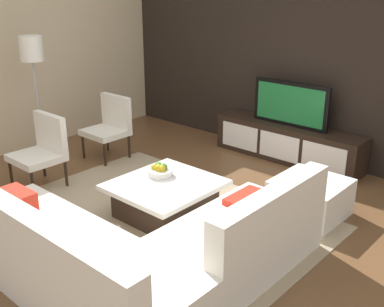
{
  "coord_description": "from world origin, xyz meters",
  "views": [
    {
      "loc": [
        3.09,
        -3.06,
        2.38
      ],
      "look_at": [
        -0.21,
        0.64,
        0.53
      ],
      "focal_mm": 43.87,
      "sensor_mm": 36.0,
      "label": 1
    }
  ],
  "objects_px": {
    "media_console": "(287,143)",
    "sectional_couch": "(135,250)",
    "fruit_bowl": "(160,171)",
    "accent_chair_near": "(43,147)",
    "coffee_table": "(166,198)",
    "ottoman": "(310,198)",
    "floor_lamp": "(32,58)",
    "accent_chair_far": "(110,123)",
    "television": "(290,104)"
  },
  "relations": [
    {
      "from": "coffee_table",
      "to": "accent_chair_far",
      "type": "distance_m",
      "value": 2.0
    },
    {
      "from": "coffee_table",
      "to": "accent_chair_far",
      "type": "bearing_deg",
      "value": 157.54
    },
    {
      "from": "ottoman",
      "to": "accent_chair_far",
      "type": "bearing_deg",
      "value": -174.71
    },
    {
      "from": "coffee_table",
      "to": "accent_chair_far",
      "type": "height_order",
      "value": "accent_chair_far"
    },
    {
      "from": "media_console",
      "to": "floor_lamp",
      "type": "distance_m",
      "value": 3.58
    },
    {
      "from": "accent_chair_near",
      "to": "ottoman",
      "type": "distance_m",
      "value": 3.16
    },
    {
      "from": "media_console",
      "to": "sectional_couch",
      "type": "distance_m",
      "value": 3.32
    },
    {
      "from": "fruit_bowl",
      "to": "accent_chair_near",
      "type": "bearing_deg",
      "value": -161.29
    },
    {
      "from": "accent_chair_far",
      "to": "ottoman",
      "type": "bearing_deg",
      "value": 13.82
    },
    {
      "from": "television",
      "to": "floor_lamp",
      "type": "xyz_separation_m",
      "value": [
        -2.51,
        -2.27,
        0.62
      ]
    },
    {
      "from": "floor_lamp",
      "to": "accent_chair_far",
      "type": "xyz_separation_m",
      "value": [
        0.59,
        0.73,
        -0.93
      ]
    },
    {
      "from": "sectional_couch",
      "to": "coffee_table",
      "type": "distance_m",
      "value": 1.17
    },
    {
      "from": "ottoman",
      "to": "accent_chair_far",
      "type": "xyz_separation_m",
      "value": [
        -2.96,
        -0.27,
        0.29
      ]
    },
    {
      "from": "media_console",
      "to": "fruit_bowl",
      "type": "relative_size",
      "value": 7.62
    },
    {
      "from": "media_console",
      "to": "television",
      "type": "distance_m",
      "value": 0.55
    },
    {
      "from": "television",
      "to": "ottoman",
      "type": "distance_m",
      "value": 1.74
    },
    {
      "from": "media_console",
      "to": "television",
      "type": "height_order",
      "value": "television"
    },
    {
      "from": "floor_lamp",
      "to": "accent_chair_far",
      "type": "distance_m",
      "value": 1.32
    },
    {
      "from": "television",
      "to": "coffee_table",
      "type": "relative_size",
      "value": 1.06
    },
    {
      "from": "television",
      "to": "floor_lamp",
      "type": "height_order",
      "value": "floor_lamp"
    },
    {
      "from": "coffee_table",
      "to": "accent_chair_near",
      "type": "distance_m",
      "value": 1.74
    },
    {
      "from": "accent_chair_far",
      "to": "fruit_bowl",
      "type": "bearing_deg",
      "value": -13.16
    },
    {
      "from": "accent_chair_near",
      "to": "accent_chair_far",
      "type": "height_order",
      "value": "same"
    },
    {
      "from": "media_console",
      "to": "accent_chair_far",
      "type": "distance_m",
      "value": 2.48
    },
    {
      "from": "ottoman",
      "to": "fruit_bowl",
      "type": "distance_m",
      "value": 1.63
    },
    {
      "from": "accent_chair_near",
      "to": "fruit_bowl",
      "type": "height_order",
      "value": "accent_chair_near"
    },
    {
      "from": "television",
      "to": "coffee_table",
      "type": "distance_m",
      "value": 2.38
    },
    {
      "from": "sectional_couch",
      "to": "fruit_bowl",
      "type": "xyz_separation_m",
      "value": [
        -0.8,
        1.09,
        0.15
      ]
    },
    {
      "from": "sectional_couch",
      "to": "coffee_table",
      "type": "bearing_deg",
      "value": 122.25
    },
    {
      "from": "floor_lamp",
      "to": "ottoman",
      "type": "distance_m",
      "value": 3.88
    },
    {
      "from": "accent_chair_far",
      "to": "media_console",
      "type": "bearing_deg",
      "value": 47.2
    },
    {
      "from": "ottoman",
      "to": "floor_lamp",
      "type": "bearing_deg",
      "value": -164.17
    },
    {
      "from": "fruit_bowl",
      "to": "coffee_table",
      "type": "bearing_deg",
      "value": -29.08
    },
    {
      "from": "accent_chair_near",
      "to": "sectional_couch",
      "type": "bearing_deg",
      "value": -17.51
    },
    {
      "from": "television",
      "to": "coffee_table",
      "type": "height_order",
      "value": "television"
    },
    {
      "from": "coffee_table",
      "to": "floor_lamp",
      "type": "bearing_deg",
      "value": 179.44
    },
    {
      "from": "floor_lamp",
      "to": "media_console",
      "type": "bearing_deg",
      "value": 42.14
    },
    {
      "from": "fruit_bowl",
      "to": "television",
      "type": "bearing_deg",
      "value": 82.7
    },
    {
      "from": "floor_lamp",
      "to": "accent_chair_near",
      "type": "bearing_deg",
      "value": -29.71
    },
    {
      "from": "media_console",
      "to": "ottoman",
      "type": "distance_m",
      "value": 1.64
    },
    {
      "from": "floor_lamp",
      "to": "fruit_bowl",
      "type": "xyz_separation_m",
      "value": [
        2.23,
        0.08,
        -0.98
      ]
    },
    {
      "from": "coffee_table",
      "to": "floor_lamp",
      "type": "xyz_separation_m",
      "value": [
        -2.41,
        0.02,
        1.22
      ]
    },
    {
      "from": "television",
      "to": "sectional_couch",
      "type": "xyz_separation_m",
      "value": [
        0.52,
        -3.28,
        -0.52
      ]
    },
    {
      "from": "sectional_couch",
      "to": "coffee_table",
      "type": "xyz_separation_m",
      "value": [
        -0.62,
        0.99,
        -0.08
      ]
    },
    {
      "from": "coffee_table",
      "to": "media_console",
      "type": "bearing_deg",
      "value": 87.51
    },
    {
      "from": "accent_chair_near",
      "to": "floor_lamp",
      "type": "xyz_separation_m",
      "value": [
        -0.75,
        0.43,
        0.93
      ]
    },
    {
      "from": "television",
      "to": "coffee_table",
      "type": "bearing_deg",
      "value": -92.49
    },
    {
      "from": "fruit_bowl",
      "to": "accent_chair_far",
      "type": "relative_size",
      "value": 0.32
    },
    {
      "from": "ottoman",
      "to": "accent_chair_far",
      "type": "distance_m",
      "value": 2.99
    },
    {
      "from": "accent_chair_near",
      "to": "accent_chair_far",
      "type": "bearing_deg",
      "value": 94.7
    }
  ]
}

